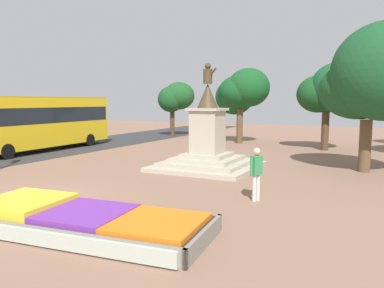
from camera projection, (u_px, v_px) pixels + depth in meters
ground_plane at (25, 203)px, 12.29m from camera, size 89.51×89.51×0.00m
flower_planter at (81, 221)px, 9.57m from camera, size 6.69×3.23×0.66m
statue_monument at (207, 147)px, 18.51m from camera, size 4.74×4.74×5.16m
city_bus at (37, 120)px, 24.64m from camera, size 2.82×12.02×3.62m
pedestrian_near_planter at (256, 170)px, 12.39m from camera, size 0.36×0.52×1.78m
park_tree_behind_statue at (177, 97)px, 35.72m from camera, size 3.28×3.32×5.15m
park_tree_street_side at (331, 91)px, 25.09m from camera, size 4.37×3.74×5.87m
park_tree_mid_canopy at (377, 78)px, 16.86m from camera, size 5.35×4.80×6.82m
park_tree_distant at (241, 92)px, 29.63m from camera, size 4.54×3.69×5.88m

